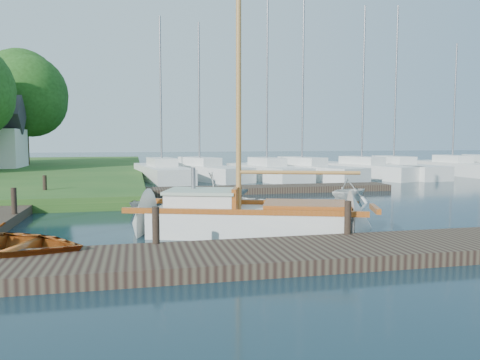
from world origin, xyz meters
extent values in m
plane|color=black|center=(0.00, 0.00, 0.00)|extent=(160.00, 160.00, 0.00)
cube|color=black|center=(0.00, -6.00, 0.15)|extent=(18.00, 2.20, 0.30)
cube|color=black|center=(2.00, 6.50, 0.15)|extent=(14.00, 1.60, 0.30)
cube|color=black|center=(10.00, 16.00, 0.15)|extent=(30.00, 1.60, 0.30)
cylinder|color=black|center=(-3.00, -5.00, 0.70)|extent=(0.16, 0.16, 0.80)
cylinder|color=black|center=(1.50, -5.00, 0.70)|extent=(0.16, 0.16, 0.80)
cylinder|color=black|center=(-7.00, 0.00, 0.70)|extent=(0.16, 0.16, 0.80)
cylinder|color=black|center=(-7.00, 5.00, 0.70)|extent=(0.16, 0.16, 0.80)
cube|color=silver|center=(-0.51, -3.01, 0.23)|extent=(5.38, 3.50, 0.90)
cone|color=silver|center=(2.37, -3.99, 0.23)|extent=(1.86, 2.27, 1.96)
cone|color=silver|center=(-3.31, -2.06, 0.23)|extent=(1.58, 2.18, 1.96)
cube|color=#85400B|center=(-0.21, -2.12, 0.74)|extent=(5.91, 2.11, 0.14)
cube|color=#85400B|center=(-0.82, -3.90, 0.74)|extent=(5.91, 2.11, 0.14)
cube|color=#85400B|center=(2.70, -4.11, 0.74)|extent=(0.47, 1.08, 0.14)
cube|color=silver|center=(-1.65, -2.62, 0.90)|extent=(2.16, 1.91, 0.44)
cube|color=#A1B6A0|center=(-1.65, -2.62, 1.15)|extent=(2.28, 2.03, 0.08)
cube|color=#85400B|center=(-0.75, -2.93, 0.98)|extent=(0.56, 1.36, 0.60)
cylinder|color=slate|center=(-1.84, -2.24, 1.48)|extent=(0.12, 0.12, 0.60)
cube|color=#85400B|center=(1.00, -3.53, 0.78)|extent=(2.57, 2.13, 0.20)
cylinder|color=#A16F32|center=(-0.70, -2.95, 4.88)|extent=(0.14, 0.14, 8.40)
cylinder|color=#A16F32|center=(0.81, -3.46, 1.68)|extent=(3.06, 1.13, 0.10)
imported|color=silver|center=(-1.73, 1.33, 0.38)|extent=(4.22, 3.48, 0.76)
imported|color=silver|center=(-0.34, 2.94, 0.68)|extent=(3.09, 2.85, 1.36)
imported|color=silver|center=(0.04, 1.21, 0.38)|extent=(4.50, 4.23, 0.76)
imported|color=silver|center=(5.19, 2.54, 0.55)|extent=(2.64, 2.50, 1.09)
cube|color=silver|center=(-1.78, 14.22, 0.45)|extent=(3.40, 8.69, 0.90)
cube|color=silver|center=(-1.78, 14.22, 1.15)|extent=(1.81, 3.13, 0.50)
cylinder|color=slate|center=(-1.78, 14.22, 5.45)|extent=(0.12, 0.12, 9.10)
cube|color=silver|center=(0.65, 14.72, 0.45)|extent=(5.68, 8.99, 0.90)
cube|color=silver|center=(0.65, 14.72, 1.15)|extent=(2.56, 3.41, 0.50)
cylinder|color=slate|center=(0.65, 14.72, 5.39)|extent=(0.12, 0.12, 8.98)
cube|color=silver|center=(4.74, 13.28, 0.45)|extent=(3.79, 8.01, 0.90)
cube|color=silver|center=(4.74, 13.28, 1.15)|extent=(1.94, 2.94, 0.50)
cylinder|color=slate|center=(4.74, 13.28, 6.31)|extent=(0.12, 0.12, 10.82)
cube|color=silver|center=(7.19, 13.53, 0.45)|extent=(5.51, 9.67, 0.90)
cube|color=silver|center=(7.19, 13.53, 1.15)|extent=(2.52, 3.61, 0.50)
cylinder|color=slate|center=(7.19, 13.53, 6.56)|extent=(0.12, 0.12, 11.32)
cube|color=silver|center=(11.43, 13.57, 0.45)|extent=(4.79, 8.60, 0.90)
cube|color=silver|center=(11.43, 13.57, 1.15)|extent=(2.27, 3.22, 0.50)
cylinder|color=slate|center=(11.43, 13.57, 6.07)|extent=(0.12, 0.12, 10.33)
cube|color=silver|center=(13.97, 13.84, 0.45)|extent=(3.15, 8.95, 0.90)
cube|color=silver|center=(13.97, 13.84, 1.15)|extent=(1.73, 3.20, 0.50)
cylinder|color=slate|center=(13.97, 13.84, 6.19)|extent=(0.12, 0.12, 10.58)
cube|color=silver|center=(19.14, 14.57, 0.45)|extent=(2.79, 7.67, 0.90)
cube|color=silver|center=(19.14, 14.57, 1.15)|extent=(1.60, 2.73, 0.50)
cylinder|color=slate|center=(19.14, 14.57, 5.13)|extent=(0.12, 0.12, 8.46)
cylinder|color=#332114|center=(-12.00, 26.00, 2.34)|extent=(0.36, 0.36, 3.67)
sphere|color=#1C3F11|center=(-12.00, 26.00, 6.11)|extent=(6.73, 6.73, 6.73)
sphere|color=#1C3F11|center=(-11.50, 25.70, 5.60)|extent=(5.71, 5.71, 5.71)
sphere|color=#1C3F11|center=(-12.40, 26.40, 6.82)|extent=(6.12, 6.12, 6.12)
camera|label=1|loc=(-3.42, -15.16, 2.56)|focal=35.00mm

